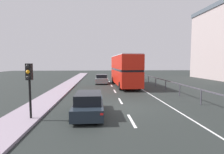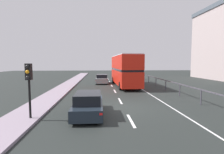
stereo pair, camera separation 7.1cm
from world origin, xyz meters
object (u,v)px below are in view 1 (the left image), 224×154
(traffic_signal_pole, at_px, (29,78))
(sedan_car_ahead, at_px, (102,79))
(hatchback_car_near, at_px, (89,104))
(double_decker_bus_red, at_px, (125,70))

(traffic_signal_pole, bearing_deg, sedan_car_ahead, 76.03)
(traffic_signal_pole, height_order, sedan_car_ahead, traffic_signal_pole)
(sedan_car_ahead, bearing_deg, hatchback_car_near, -93.25)
(hatchback_car_near, height_order, sedan_car_ahead, sedan_car_ahead)
(double_decker_bus_red, height_order, traffic_signal_pole, double_decker_bus_red)
(double_decker_bus_red, height_order, hatchback_car_near, double_decker_bus_red)
(hatchback_car_near, xyz_separation_m, sedan_car_ahead, (1.08, 16.23, 0.01))
(double_decker_bus_red, xyz_separation_m, sedan_car_ahead, (-3.10, 3.28, -1.59))
(double_decker_bus_red, height_order, sedan_car_ahead, double_decker_bus_red)
(sedan_car_ahead, bearing_deg, double_decker_bus_red, -46.10)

